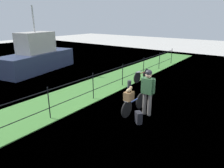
% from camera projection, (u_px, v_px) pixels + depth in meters
% --- Properties ---
extents(ground_plane, '(60.00, 60.00, 0.00)m').
position_uv_depth(ground_plane, '(142.00, 114.00, 7.38)').
color(ground_plane, beige).
extents(grass_strip, '(27.00, 2.40, 0.03)m').
position_uv_depth(grass_strip, '(79.00, 94.00, 9.23)').
color(grass_strip, '#478438').
rests_on(grass_strip, ground).
extents(iron_fence, '(18.04, 0.04, 1.16)m').
position_uv_depth(iron_fence, '(93.00, 84.00, 8.52)').
color(iron_fence, black).
rests_on(iron_fence, ground).
extents(bicycle_main, '(1.57, 0.17, 0.62)m').
position_uv_depth(bicycle_main, '(134.00, 105.00, 7.36)').
color(bicycle_main, black).
rests_on(bicycle_main, ground).
extents(wooden_crate, '(0.34, 0.26, 0.30)m').
position_uv_depth(wooden_crate, '(129.00, 96.00, 6.97)').
color(wooden_crate, brown).
rests_on(wooden_crate, bicycle_main).
extents(terrier_dog, '(0.32, 0.15, 0.18)m').
position_uv_depth(terrier_dog, '(129.00, 90.00, 6.92)').
color(terrier_dog, tan).
rests_on(terrier_dog, wooden_crate).
extents(cyclist_person, '(0.27, 0.54, 1.68)m').
position_uv_depth(cyclist_person, '(148.00, 88.00, 7.02)').
color(cyclist_person, slate).
rests_on(cyclist_person, ground).
extents(backpack_on_paving, '(0.32, 0.33, 0.40)m').
position_uv_depth(backpack_on_paving, '(139.00, 118.00, 6.67)').
color(backpack_on_paving, black).
rests_on(backpack_on_paving, ground).
extents(mooring_bollard, '(0.20, 0.20, 0.41)m').
position_uv_depth(mooring_bollard, '(129.00, 85.00, 9.99)').
color(mooring_bollard, '#38383D').
rests_on(mooring_bollard, ground).
extents(bicycle_parked, '(1.56, 0.20, 0.60)m').
position_uv_depth(bicycle_parked, '(142.00, 76.00, 11.14)').
color(bicycle_parked, black).
rests_on(bicycle_parked, ground).
extents(moored_boat_near, '(5.57, 2.89, 4.11)m').
position_uv_depth(moored_boat_near, '(38.00, 57.00, 13.27)').
color(moored_boat_near, '#2D3856').
rests_on(moored_boat_near, ground).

